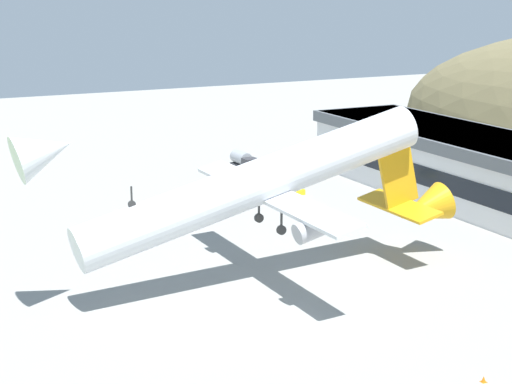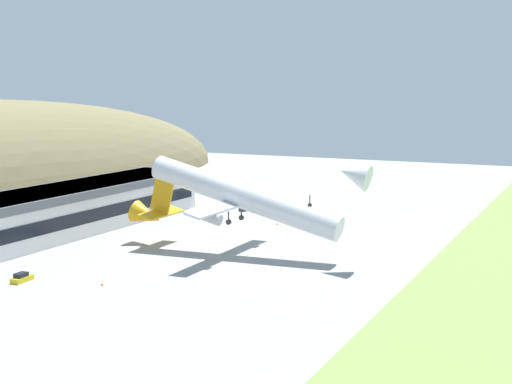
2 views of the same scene
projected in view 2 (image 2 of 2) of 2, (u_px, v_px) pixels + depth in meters
ground_plane at (275, 245)px, 157.78m from camera, size 386.12×386.12×0.00m
terminal_building at (52, 210)px, 166.32m from camera, size 101.37×18.58×10.90m
cargo_airplane at (240, 198)px, 147.77m from camera, size 35.11×55.20×18.18m
service_car_0 at (22, 278)px, 127.30m from camera, size 4.40×2.15×1.66m
service_car_1 at (245, 208)px, 201.50m from camera, size 3.94×2.00×1.69m
box_truck at (248, 199)px, 213.33m from camera, size 6.32×2.47×3.08m
traffic_cone_0 at (277, 224)px, 180.52m from camera, size 0.52×0.52×0.58m
traffic_cone_1 at (102, 284)px, 124.71m from camera, size 0.52×0.52×0.58m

